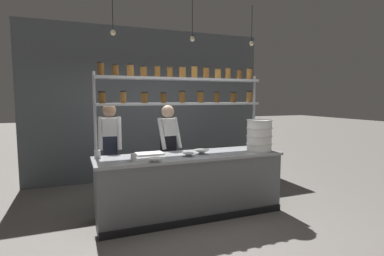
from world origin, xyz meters
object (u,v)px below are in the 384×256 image
Objects in this scene: cutting_board at (150,154)px; serving_cup_by_board at (97,154)px; prep_bowl_center_back at (156,160)px; prep_bowl_center_front at (189,155)px; prep_bowl_near_left at (202,152)px; serving_cup_front at (134,157)px; container_stack at (259,136)px; chef_center at (168,147)px; chef_left at (110,148)px; spice_shelf_unit at (183,93)px.

cutting_board is 0.74m from serving_cup_by_board.
prep_bowl_center_front is at bearing 19.12° from prep_bowl_center_back.
cutting_board is at bearing 85.79° from prep_bowl_center_back.
serving_cup_front is at bearing -172.57° from prep_bowl_near_left.
prep_bowl_near_left is (0.73, -0.26, 0.02)m from cutting_board.
prep_bowl_center_back is (-0.04, -0.53, 0.01)m from cutting_board.
serving_cup_by_board is (-0.74, 0.01, 0.04)m from cutting_board.
container_stack is at bearing -1.16° from prep_bowl_center_front.
chef_center is 0.81m from prep_bowl_center_front.
serving_cup_front is at bearing -177.11° from prep_bowl_center_front.
chef_left is 3.36× the size of container_stack.
prep_bowl_center_front reaches higher than cutting_board.
container_stack is 0.96m from prep_bowl_near_left.
spice_shelf_unit is at bearing 29.49° from serving_cup_front.
chef_center reaches higher than serving_cup_front.
spice_shelf_unit is 0.97m from chef_center.
spice_shelf_unit is 15.38× the size of prep_bowl_center_front.
chef_left reaches higher than prep_bowl_near_left.
spice_shelf_unit is at bearing -79.46° from chef_center.
chef_left reaches higher than chef_center.
serving_cup_by_board is at bearing 169.81° from prep_bowl_near_left.
chef_left is 7.29× the size of prep_bowl_near_left.
prep_bowl_center_back is 1.71× the size of serving_cup_by_board.
prep_bowl_center_front is at bearing 2.89° from serving_cup_front.
spice_shelf_unit reaches higher than prep_bowl_near_left.
spice_shelf_unit is 6.64× the size of cutting_board.
serving_cup_by_board is (-1.47, 0.26, 0.02)m from prep_bowl_near_left.
cutting_board is (-0.57, -0.10, -0.90)m from spice_shelf_unit.
chef_left is 0.78m from cutting_board.
prep_bowl_center_front is at bearing -35.85° from cutting_board.
cutting_board is (-1.66, 0.37, -0.24)m from container_stack.
chef_center is 9.46× the size of prep_bowl_center_front.
serving_cup_by_board is (-2.40, 0.38, -0.19)m from container_stack.
prep_bowl_near_left is at bearing -19.27° from cutting_board.
spice_shelf_unit is 5.37× the size of container_stack.
chef_left is 1.22m from prep_bowl_center_back.
chef_center is 1.10m from prep_bowl_center_back.
spice_shelf_unit is at bearing -17.41° from chef_left.
serving_cup_by_board reaches higher than cutting_board.
serving_cup_by_board reaches higher than serving_cup_front.
serving_cup_by_board is at bearing 170.92° from container_stack.
chef_left is 0.94m from chef_center.
container_stack is at bearing -12.73° from cutting_board.
chef_center is at bearing 112.73° from prep_bowl_near_left.
chef_center reaches higher than cutting_board.
prep_bowl_center_back is (-0.77, -0.28, -0.01)m from prep_bowl_near_left.
spice_shelf_unit reaches higher than container_stack.
spice_shelf_unit is 11.64× the size of prep_bowl_near_left.
prep_bowl_near_left is 1.22× the size of prep_bowl_center_back.
serving_cup_by_board is at bearing 137.02° from serving_cup_front.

